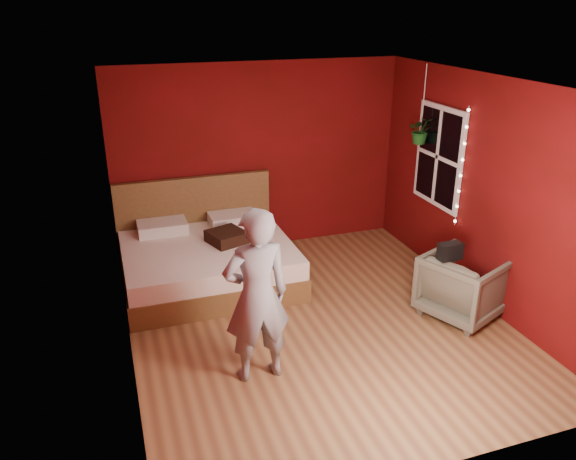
# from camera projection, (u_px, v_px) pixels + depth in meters

# --- Properties ---
(floor) EXTENTS (4.50, 4.50, 0.00)m
(floor) POSITION_uv_depth(u_px,v_px,m) (317.00, 322.00, 6.25)
(floor) COLOR olive
(floor) RESTS_ON ground
(room_walls) EXTENTS (4.04, 4.54, 2.62)m
(room_walls) POSITION_uv_depth(u_px,v_px,m) (320.00, 178.00, 5.61)
(room_walls) COLOR maroon
(room_walls) RESTS_ON ground
(window) EXTENTS (0.05, 0.97, 1.27)m
(window) POSITION_uv_depth(u_px,v_px,m) (439.00, 157.00, 7.05)
(window) COLOR white
(window) RESTS_ON room_walls
(fairy_lights) EXTENTS (0.04, 0.04, 1.45)m
(fairy_lights) POSITION_uv_depth(u_px,v_px,m) (462.00, 168.00, 6.58)
(fairy_lights) COLOR silver
(fairy_lights) RESTS_ON room_walls
(bed) EXTENTS (2.09, 1.77, 1.15)m
(bed) POSITION_uv_depth(u_px,v_px,m) (207.00, 258.00, 7.09)
(bed) COLOR brown
(bed) RESTS_ON ground
(person) EXTENTS (0.63, 0.43, 1.70)m
(person) POSITION_uv_depth(u_px,v_px,m) (257.00, 297.00, 5.05)
(person) COLOR gray
(person) RESTS_ON ground
(armchair) EXTENTS (1.06, 1.05, 0.74)m
(armchair) POSITION_uv_depth(u_px,v_px,m) (463.00, 286.00, 6.26)
(armchair) COLOR #6A6753
(armchair) RESTS_ON ground
(handbag) EXTENTS (0.26, 0.14, 0.19)m
(handbag) POSITION_uv_depth(u_px,v_px,m) (450.00, 251.00, 6.01)
(handbag) COLOR black
(handbag) RESTS_ON armchair
(throw_pillow) EXTENTS (0.53, 0.53, 0.15)m
(throw_pillow) POSITION_uv_depth(u_px,v_px,m) (227.00, 237.00, 6.98)
(throw_pillow) COLOR black
(throw_pillow) RESTS_ON bed
(hanging_plant) EXTENTS (0.39, 0.37, 1.00)m
(hanging_plant) POSITION_uv_depth(u_px,v_px,m) (421.00, 130.00, 7.20)
(hanging_plant) COLOR silver
(hanging_plant) RESTS_ON room_walls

